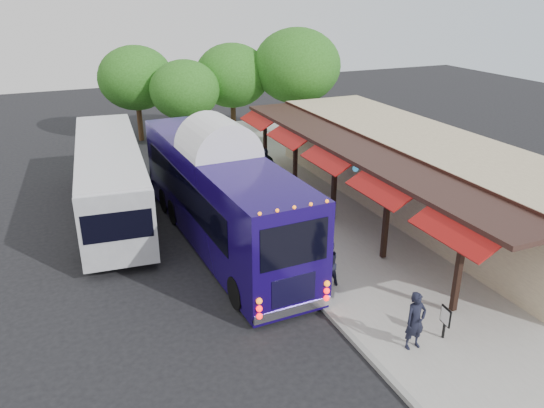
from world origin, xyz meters
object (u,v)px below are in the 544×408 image
city_bus (110,176)px  ped_b (328,264)px  ped_c (266,165)px  ped_d (302,206)px  coach_bus (220,191)px  ped_a (415,321)px  sign_board (445,318)px

city_bus → ped_b: size_ratio=7.43×
ped_c → ped_d: 5.67m
city_bus → ped_c: size_ratio=6.77×
coach_bus → ped_c: size_ratio=7.02×
coach_bus → ped_d: 4.04m
ped_c → ped_a: bearing=74.2°
ped_b → ped_c: 11.06m
coach_bus → ped_a: 9.77m
coach_bus → ped_d: (3.82, 0.05, -1.32)m
city_bus → ped_c: 8.26m
ped_c → sign_board: size_ratio=1.80×
ped_d → sign_board: ped_d is taller
ped_a → sign_board: (1.12, 0.00, -0.20)m
city_bus → ped_c: bearing=11.1°
city_bus → sign_board: bearing=-56.1°
ped_b → sign_board: ped_b is taller
city_bus → ped_b: city_bus is taller
coach_bus → ped_c: 7.30m
city_bus → sign_board: size_ratio=12.19×
coach_bus → ped_b: size_ratio=7.71×
ped_a → ped_b: ped_a is taller
coach_bus → ped_c: (4.42, 5.69, -1.17)m
ped_b → ped_c: bearing=-102.9°
ped_a → ped_b: bearing=99.7°
city_bus → ped_d: (7.58, -4.76, -0.93)m
ped_d → sign_board: (0.17, -9.31, -0.08)m
coach_bus → ped_a: size_ratio=7.31×
city_bus → ped_d: city_bus is taller
ped_b → sign_board: (1.75, -4.10, -0.15)m
ped_d → sign_board: size_ratio=1.52×
ped_b → ped_d: (1.57, 5.21, -0.07)m
city_bus → sign_board: (7.75, -14.07, -1.02)m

